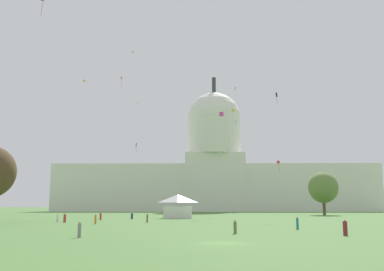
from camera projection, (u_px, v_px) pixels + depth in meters
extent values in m
plane|color=#4C7538|center=(224.00, 243.00, 37.55)|extent=(800.00, 800.00, 0.00)
cube|color=silver|center=(136.00, 188.00, 196.62)|extent=(72.41, 18.94, 20.97)
cube|color=silver|center=(294.00, 188.00, 195.31)|extent=(72.41, 18.94, 20.97)
cube|color=silver|center=(215.00, 183.00, 196.35)|extent=(26.46, 20.83, 25.82)
cylinder|color=silver|center=(214.00, 137.00, 199.69)|extent=(24.46, 24.46, 16.80)
sphere|color=silver|center=(214.00, 119.00, 201.01)|extent=(24.76, 24.76, 24.76)
cylinder|color=#2D3833|center=(214.00, 85.00, 203.55)|extent=(1.80, 1.80, 7.59)
cube|color=white|center=(178.00, 212.00, 102.38)|extent=(6.66, 5.07, 2.76)
pyramid|color=white|center=(178.00, 198.00, 102.90)|extent=(7.00, 5.33, 1.91)
cylinder|color=brown|center=(324.00, 206.00, 131.59)|extent=(0.90, 0.90, 5.52)
ellipsoid|color=olive|center=(323.00, 188.00, 132.47)|extent=(12.76, 12.96, 9.44)
cylinder|color=red|center=(101.00, 217.00, 92.09)|extent=(0.59, 0.59, 1.38)
sphere|color=#A37556|center=(101.00, 213.00, 92.22)|extent=(0.32, 0.32, 0.23)
cylinder|color=navy|center=(132.00, 216.00, 96.81)|extent=(0.48, 0.48, 1.30)
sphere|color=tan|center=(132.00, 213.00, 96.93)|extent=(0.25, 0.25, 0.25)
cylinder|color=orange|center=(95.00, 220.00, 73.18)|extent=(0.44, 0.44, 1.45)
sphere|color=tan|center=(96.00, 215.00, 73.31)|extent=(0.28, 0.28, 0.22)
cylinder|color=#1E757A|center=(297.00, 224.00, 58.24)|extent=(0.39, 0.39, 1.47)
sphere|color=beige|center=(297.00, 217.00, 58.37)|extent=(0.31, 0.31, 0.26)
cylinder|color=olive|center=(147.00, 219.00, 79.45)|extent=(0.45, 0.45, 1.42)
sphere|color=brown|center=(147.00, 214.00, 79.58)|extent=(0.27, 0.27, 0.20)
cylinder|color=gray|center=(79.00, 231.00, 43.84)|extent=(0.49, 0.49, 1.43)
sphere|color=beige|center=(80.00, 222.00, 43.97)|extent=(0.30, 0.30, 0.22)
cylinder|color=olive|center=(235.00, 228.00, 49.60)|extent=(0.49, 0.49, 1.37)
sphere|color=beige|center=(235.00, 221.00, 49.73)|extent=(0.35, 0.35, 0.26)
cylinder|color=red|center=(65.00, 219.00, 79.26)|extent=(0.51, 0.51, 1.45)
sphere|color=#A37556|center=(65.00, 214.00, 79.39)|extent=(0.26, 0.26, 0.24)
cylinder|color=silver|center=(58.00, 218.00, 82.83)|extent=(0.56, 0.56, 1.35)
sphere|color=beige|center=(58.00, 214.00, 82.95)|extent=(0.25, 0.25, 0.21)
cylinder|color=maroon|center=(345.00, 228.00, 46.90)|extent=(0.63, 0.63, 1.53)
sphere|color=beige|center=(345.00, 220.00, 47.04)|extent=(0.27, 0.27, 0.21)
cube|color=teal|center=(235.00, 88.00, 164.98)|extent=(0.30, 0.83, 1.27)
cylinder|color=yellow|center=(235.00, 93.00, 164.68)|extent=(0.31, 0.16, 2.73)
cube|color=#D1339E|center=(221.00, 115.00, 118.91)|extent=(1.30, 1.27, 0.55)
cube|color=#D1339E|center=(221.00, 113.00, 119.02)|extent=(1.30, 1.27, 0.55)
cube|color=black|center=(277.00, 95.00, 104.35)|extent=(0.47, 0.59, 1.07)
cylinder|color=green|center=(277.00, 101.00, 104.11)|extent=(0.34, 0.36, 1.93)
pyramid|color=orange|center=(83.00, 82.00, 108.77)|extent=(0.84, 1.47, 0.33)
pyramid|color=#8CD133|center=(137.00, 103.00, 174.22)|extent=(1.37, 1.32, 0.23)
cylinder|color=#8CD133|center=(138.00, 107.00, 174.35)|extent=(0.29, 0.18, 1.49)
cube|color=white|center=(133.00, 52.00, 153.72)|extent=(0.96, 0.96, 0.52)
cube|color=white|center=(133.00, 51.00, 153.79)|extent=(0.96, 0.96, 0.52)
cube|color=pink|center=(122.00, 78.00, 133.42)|extent=(0.55, 0.52, 0.84)
cylinder|color=pink|center=(121.00, 84.00, 133.11)|extent=(0.23, 0.37, 3.25)
cube|color=red|center=(278.00, 163.00, 146.95)|extent=(1.10, 1.10, 0.37)
cube|color=red|center=(278.00, 161.00, 147.02)|extent=(1.10, 1.10, 0.37)
cylinder|color=red|center=(279.00, 167.00, 146.69)|extent=(0.34, 0.27, 2.93)
cube|color=blue|center=(136.00, 145.00, 129.68)|extent=(0.26, 0.91, 1.15)
cylinder|color=blue|center=(136.00, 149.00, 129.46)|extent=(0.30, 0.29, 1.71)
cylinder|color=purple|center=(42.00, 8.00, 75.30)|extent=(0.25, 0.22, 2.93)
cube|color=gold|center=(233.00, 111.00, 138.28)|extent=(1.15, 1.15, 0.49)
cube|color=gold|center=(233.00, 110.00, 138.36)|extent=(1.15, 1.15, 0.49)
cylinder|color=gold|center=(233.00, 115.00, 138.06)|extent=(0.25, 0.37, 2.44)
cube|color=#33BCDB|center=(236.00, 122.00, 113.38)|extent=(0.44, 0.54, 1.06)
pyramid|color=green|center=(226.00, 153.00, 89.17)|extent=(1.05, 1.26, 0.34)
cylinder|color=yellow|center=(225.00, 159.00, 88.84)|extent=(0.20, 0.22, 1.29)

